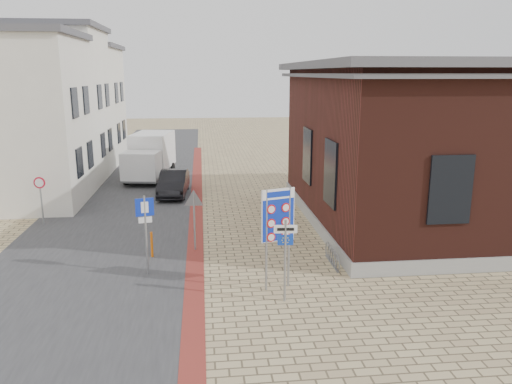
{
  "coord_description": "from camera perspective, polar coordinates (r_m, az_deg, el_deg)",
  "views": [
    {
      "loc": [
        -1.68,
        -13.37,
        6.34
      ],
      "look_at": [
        0.22,
        3.84,
        2.2
      ],
      "focal_mm": 35.0,
      "sensor_mm": 36.0,
      "label": 1
    }
  ],
  "objects": [
    {
      "name": "curb_strip",
      "position": [
        24.22,
        -6.84,
        -1.8
      ],
      "size": [
        0.6,
        40.0,
        0.02
      ],
      "primitive_type": "cube",
      "color": "maroon",
      "rests_on": "ground"
    },
    {
      "name": "essen_sign",
      "position": [
        13.98,
        3.36,
        -6.42
      ],
      "size": [
        0.65,
        0.09,
        2.41
      ],
      "rotation": [
        0.0,
        0.0,
        -0.08
      ],
      "color": "gray",
      "rests_on": "ground"
    },
    {
      "name": "townhouse_mid",
      "position": [
        32.78,
        -23.11,
        9.28
      ],
      "size": [
        7.4,
        6.4,
        9.1
      ],
      "color": "silver",
      "rests_on": "ground"
    },
    {
      "name": "bollard",
      "position": [
        17.98,
        -11.82,
        -5.92
      ],
      "size": [
        0.11,
        0.11,
        0.93
      ],
      "primitive_type": "cylinder",
      "rotation": [
        0.0,
        0.0,
        -0.3
      ],
      "color": "orange",
      "rests_on": "ground"
    },
    {
      "name": "box_truck",
      "position": [
        31.11,
        -12.02,
        4.04
      ],
      "size": [
        2.88,
        5.51,
        2.74
      ],
      "rotation": [
        0.0,
        0.0,
        -0.16
      ],
      "color": "slate",
      "rests_on": "ground"
    },
    {
      "name": "road_strip",
      "position": [
        29.32,
        -13.63,
        0.59
      ],
      "size": [
        7.0,
        60.0,
        0.02
      ],
      "primitive_type": "cube",
      "color": "#38383A",
      "rests_on": "ground"
    },
    {
      "name": "sedan",
      "position": [
        26.83,
        -9.4,
        1.02
      ],
      "size": [
        1.61,
        4.03,
        1.3
      ],
      "primitive_type": "imported",
      "rotation": [
        0.0,
        0.0,
        -0.06
      ],
      "color": "black",
      "rests_on": "ground"
    },
    {
      "name": "speed_sign",
      "position": [
        22.98,
        -23.39,
        -0.15
      ],
      "size": [
        0.49,
        0.08,
        2.09
      ],
      "rotation": [
        0.0,
        0.0,
        -0.1
      ],
      "color": "gray",
      "rests_on": "ground"
    },
    {
      "name": "townhouse_near",
      "position": [
        27.12,
        -26.6,
        7.44
      ],
      "size": [
        7.4,
        6.4,
        8.3
      ],
      "color": "silver",
      "rests_on": "ground"
    },
    {
      "name": "parking_sign",
      "position": [
        16.14,
        -12.53,
        -3.27
      ],
      "size": [
        0.57,
        0.16,
        2.61
      ],
      "rotation": [
        0.0,
        0.0,
        0.22
      ],
      "color": "gray",
      "rests_on": "ground"
    },
    {
      "name": "yield_sign",
      "position": [
        18.07,
        -7.1,
        -1.53
      ],
      "size": [
        0.8,
        0.1,
        2.25
      ],
      "rotation": [
        0.0,
        0.0,
        -0.05
      ],
      "color": "gray",
      "rests_on": "ground"
    },
    {
      "name": "border_sign",
      "position": [
        14.63,
        2.52,
        -2.88
      ],
      "size": [
        1.02,
        0.36,
        3.09
      ],
      "rotation": [
        0.0,
        0.0,
        0.31
      ],
      "color": "gray",
      "rests_on": "ground"
    },
    {
      "name": "ground",
      "position": [
        14.89,
        0.79,
        -11.74
      ],
      "size": [
        120.0,
        120.0,
        0.0
      ],
      "primitive_type": "plane",
      "color": "tan",
      "rests_on": "ground"
    },
    {
      "name": "townhouse_far",
      "position": [
        38.58,
        -20.54,
        9.37
      ],
      "size": [
        7.4,
        6.4,
        8.3
      ],
      "color": "silver",
      "rests_on": "ground"
    },
    {
      "name": "brick_building",
      "position": [
        23.17,
        21.29,
        5.45
      ],
      "size": [
        13.0,
        13.0,
        6.8
      ],
      "color": "gray",
      "rests_on": "ground"
    },
    {
      "name": "bike_rack",
      "position": [
        17.27,
        8.71,
        -7.32
      ],
      "size": [
        0.08,
        1.8,
        0.6
      ],
      "color": "slate",
      "rests_on": "ground"
    }
  ]
}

